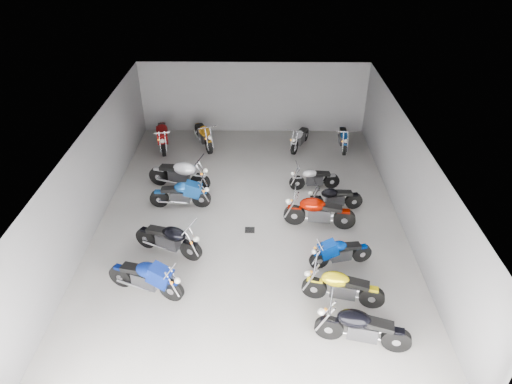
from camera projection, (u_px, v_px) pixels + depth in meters
ground at (250, 221)px, 15.23m from camera, size 14.00×14.00×0.00m
wall_back at (254, 98)px, 20.23m from camera, size 10.00×0.10×3.20m
wall_left at (92, 179)px, 14.41m from camera, size 0.10×14.00×3.20m
wall_right at (409, 181)px, 14.31m from camera, size 0.10×14.00×3.20m
ceiling at (249, 133)px, 13.48m from camera, size 10.00×14.00×0.04m
drain_grate at (250, 230)px, 14.81m from camera, size 0.32×0.32×0.01m
motorcycle_left_b at (146, 278)px, 12.20m from camera, size 2.18×0.88×0.99m
motorcycle_left_c at (169, 239)px, 13.57m from camera, size 2.13×0.97×0.99m
motorcycle_left_e at (181, 194)px, 15.67m from camera, size 2.12×0.41×0.93m
motorcycle_left_f at (180, 174)px, 16.66m from camera, size 2.35×0.76×1.05m
motorcycle_right_a at (362, 328)px, 10.77m from camera, size 2.26×0.67×1.00m
motorcycle_right_b at (342, 287)px, 11.93m from camera, size 2.15×0.64×0.96m
motorcycle_right_c at (340, 252)px, 13.19m from camera, size 1.88×0.59×0.84m
motorcycle_right_d at (319, 212)px, 14.71m from camera, size 2.33×0.55×1.02m
motorcycle_right_e at (334, 198)px, 15.54m from camera, size 1.95×0.46×0.86m
motorcycle_right_f at (314, 178)px, 16.68m from camera, size 1.87×0.42×0.82m
motorcycle_back_a at (163, 135)px, 19.41m from camera, size 0.67×2.33×1.03m
motorcycle_back_b at (204, 135)px, 19.53m from camera, size 1.00×2.10×0.98m
motorcycle_back_e at (300, 138)px, 19.44m from camera, size 0.89×1.85×0.86m
motorcycle_back_f at (343, 138)px, 19.43m from camera, size 0.41×1.95×0.86m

